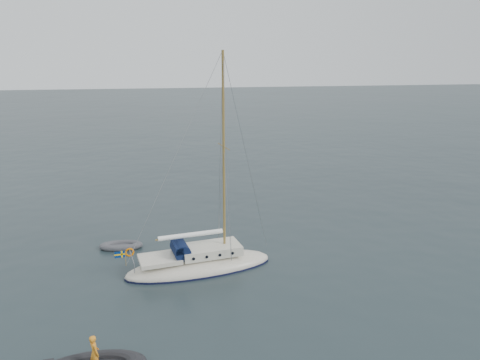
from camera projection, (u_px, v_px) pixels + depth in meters
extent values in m
plane|color=black|center=(262.00, 255.00, 28.28)|extent=(300.00, 300.00, 0.00)
ellipsoid|color=beige|center=(200.00, 267.00, 26.44)|extent=(8.36, 2.60, 1.39)
cube|color=#F0E6CF|center=(211.00, 250.00, 26.31)|extent=(3.34, 1.76, 0.51)
cube|color=beige|center=(159.00, 257.00, 25.83)|extent=(2.23, 1.76, 0.23)
cylinder|color=#0B1433|center=(180.00, 248.00, 25.93)|extent=(0.89, 1.53, 0.89)
cube|color=#0B1433|center=(177.00, 245.00, 25.85)|extent=(0.42, 1.53, 0.37)
cylinder|color=olive|center=(225.00, 157.00, 25.08)|extent=(0.14, 0.14, 11.15)
cylinder|color=olive|center=(225.00, 147.00, 24.94)|extent=(0.05, 2.04, 0.05)
cylinder|color=olive|center=(191.00, 235.00, 25.85)|extent=(3.90, 0.09, 0.09)
cylinder|color=white|center=(191.00, 234.00, 25.84)|extent=(3.63, 0.26, 0.26)
cylinder|color=gray|center=(131.00, 252.00, 25.46)|extent=(0.04, 2.04, 0.04)
torus|color=#D76500|center=(131.00, 248.00, 25.98)|extent=(0.50, 0.09, 0.50)
cylinder|color=olive|center=(125.00, 254.00, 25.42)|extent=(0.03, 0.03, 0.84)
cube|color=navy|center=(120.00, 250.00, 25.30)|extent=(0.56, 0.02, 0.35)
cube|color=#E0AF0B|center=(120.00, 250.00, 25.30)|extent=(0.58, 0.03, 0.08)
cube|color=#E0AF0B|center=(122.00, 250.00, 25.32)|extent=(0.08, 0.03, 0.37)
cylinder|color=black|center=(188.00, 246.00, 26.94)|extent=(0.17, 0.06, 0.17)
cylinder|color=black|center=(191.00, 258.00, 25.25)|extent=(0.17, 0.06, 0.17)
cylinder|color=black|center=(201.00, 245.00, 27.07)|extent=(0.17, 0.06, 0.17)
cylinder|color=black|center=(204.00, 257.00, 25.38)|extent=(0.17, 0.06, 0.17)
cylinder|color=black|center=(214.00, 244.00, 27.21)|extent=(0.17, 0.06, 0.17)
cylinder|color=black|center=(218.00, 256.00, 25.51)|extent=(0.17, 0.06, 0.17)
cylinder|color=black|center=(226.00, 243.00, 27.34)|extent=(0.17, 0.06, 0.17)
cylinder|color=black|center=(231.00, 255.00, 25.65)|extent=(0.17, 0.06, 0.17)
cube|color=#4B4C51|center=(121.00, 246.00, 29.31)|extent=(1.63, 0.67, 0.10)
imported|color=orange|center=(94.00, 353.00, 17.52)|extent=(0.53, 0.62, 1.45)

